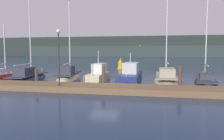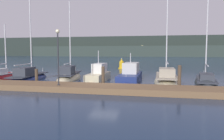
{
  "view_description": "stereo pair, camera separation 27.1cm",
  "coord_description": "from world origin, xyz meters",
  "px_view_note": "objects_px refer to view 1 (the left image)",
  "views": [
    {
      "loc": [
        4.27,
        -18.38,
        3.07
      ],
      "look_at": [
        0.0,
        3.39,
        1.2
      ],
      "focal_mm": 35.0,
      "sensor_mm": 36.0,
      "label": 1
    },
    {
      "loc": [
        4.54,
        -18.33,
        3.07
      ],
      "look_at": [
        0.0,
        3.39,
        1.2
      ],
      "focal_mm": 35.0,
      "sensor_mm": 36.0,
      "label": 2
    }
  ],
  "objects_px": {
    "sailboat_berth_2": "(28,79)",
    "dock_lamppost": "(59,48)",
    "motorboat_berth_5": "(130,78)",
    "sailboat_berth_1": "(3,78)",
    "motorboat_berth_4": "(98,78)",
    "sailboat_berth_6": "(166,81)",
    "sailboat_berth_7": "(205,82)",
    "sailboat_berth_3": "(69,78)",
    "channel_buoy": "(120,65)"
  },
  "relations": [
    {
      "from": "sailboat_berth_2",
      "to": "dock_lamppost",
      "type": "relative_size",
      "value": 2.48
    },
    {
      "from": "sailboat_berth_2",
      "to": "motorboat_berth_5",
      "type": "distance_m",
      "value": 11.05
    },
    {
      "from": "sailboat_berth_1",
      "to": "motorboat_berth_4",
      "type": "bearing_deg",
      "value": 4.16
    },
    {
      "from": "motorboat_berth_4",
      "to": "sailboat_berth_6",
      "type": "distance_m",
      "value": 6.97
    },
    {
      "from": "motorboat_berth_5",
      "to": "sailboat_berth_6",
      "type": "relative_size",
      "value": 0.55
    },
    {
      "from": "motorboat_berth_4",
      "to": "sailboat_berth_7",
      "type": "xyz_separation_m",
      "value": [
        10.64,
        0.1,
        -0.2
      ]
    },
    {
      "from": "sailboat_berth_2",
      "to": "motorboat_berth_5",
      "type": "xyz_separation_m",
      "value": [
        10.91,
        1.78,
        0.14
      ]
    },
    {
      "from": "motorboat_berth_4",
      "to": "dock_lamppost",
      "type": "xyz_separation_m",
      "value": [
        -1.46,
        -6.39,
        3.02
      ]
    },
    {
      "from": "sailboat_berth_2",
      "to": "motorboat_berth_4",
      "type": "height_order",
      "value": "sailboat_berth_2"
    },
    {
      "from": "sailboat_berth_1",
      "to": "motorboat_berth_5",
      "type": "bearing_deg",
      "value": 7.21
    },
    {
      "from": "sailboat_berth_3",
      "to": "motorboat_berth_4",
      "type": "distance_m",
      "value": 3.8
    },
    {
      "from": "sailboat_berth_1",
      "to": "sailboat_berth_7",
      "type": "height_order",
      "value": "sailboat_berth_7"
    },
    {
      "from": "sailboat_berth_1",
      "to": "channel_buoy",
      "type": "height_order",
      "value": "sailboat_berth_1"
    },
    {
      "from": "motorboat_berth_4",
      "to": "dock_lamppost",
      "type": "bearing_deg",
      "value": -102.85
    },
    {
      "from": "sailboat_berth_7",
      "to": "sailboat_berth_1",
      "type": "bearing_deg",
      "value": -177.64
    },
    {
      "from": "motorboat_berth_5",
      "to": "channel_buoy",
      "type": "xyz_separation_m",
      "value": [
        -3.58,
        16.04,
        0.41
      ]
    },
    {
      "from": "motorboat_berth_5",
      "to": "sailboat_berth_6",
      "type": "bearing_deg",
      "value": -12.69
    },
    {
      "from": "sailboat_berth_2",
      "to": "sailboat_berth_7",
      "type": "height_order",
      "value": "sailboat_berth_7"
    },
    {
      "from": "channel_buoy",
      "to": "sailboat_berth_3",
      "type": "bearing_deg",
      "value": -101.77
    },
    {
      "from": "motorboat_berth_4",
      "to": "sailboat_berth_7",
      "type": "relative_size",
      "value": 0.41
    },
    {
      "from": "motorboat_berth_4",
      "to": "dock_lamppost",
      "type": "height_order",
      "value": "dock_lamppost"
    },
    {
      "from": "motorboat_berth_4",
      "to": "sailboat_berth_1",
      "type": "bearing_deg",
      "value": -175.84
    },
    {
      "from": "sailboat_berth_6",
      "to": "channel_buoy",
      "type": "xyz_separation_m",
      "value": [
        -7.29,
        16.88,
        0.54
      ]
    },
    {
      "from": "motorboat_berth_4",
      "to": "channel_buoy",
      "type": "xyz_separation_m",
      "value": [
        -0.32,
        17.03,
        0.41
      ]
    },
    {
      "from": "sailboat_berth_1",
      "to": "sailboat_berth_7",
      "type": "xyz_separation_m",
      "value": [
        21.39,
        0.88,
        -0.0
      ]
    },
    {
      "from": "sailboat_berth_6",
      "to": "channel_buoy",
      "type": "relative_size",
      "value": 6.74
    },
    {
      "from": "motorboat_berth_4",
      "to": "sailboat_berth_2",
      "type": "bearing_deg",
      "value": -174.13
    },
    {
      "from": "sailboat_berth_3",
      "to": "sailboat_berth_2",
      "type": "bearing_deg",
      "value": -156.55
    },
    {
      "from": "sailboat_berth_3",
      "to": "sailboat_berth_6",
      "type": "height_order",
      "value": "sailboat_berth_6"
    },
    {
      "from": "sailboat_berth_1",
      "to": "sailboat_berth_6",
      "type": "height_order",
      "value": "sailboat_berth_6"
    },
    {
      "from": "sailboat_berth_1",
      "to": "sailboat_berth_7",
      "type": "relative_size",
      "value": 0.54
    },
    {
      "from": "sailboat_berth_2",
      "to": "sailboat_berth_1",
      "type": "bearing_deg",
      "value": 179.92
    },
    {
      "from": "motorboat_berth_4",
      "to": "channel_buoy",
      "type": "relative_size",
      "value": 2.77
    },
    {
      "from": "motorboat_berth_5",
      "to": "sailboat_berth_6",
      "type": "distance_m",
      "value": 3.8
    },
    {
      "from": "sailboat_berth_2",
      "to": "motorboat_berth_5",
      "type": "bearing_deg",
      "value": 9.25
    },
    {
      "from": "motorboat_berth_4",
      "to": "motorboat_berth_5",
      "type": "distance_m",
      "value": 3.41
    },
    {
      "from": "sailboat_berth_6",
      "to": "sailboat_berth_7",
      "type": "xyz_separation_m",
      "value": [
        3.68,
        -0.06,
        -0.06
      ]
    },
    {
      "from": "sailboat_berth_7",
      "to": "channel_buoy",
      "type": "xyz_separation_m",
      "value": [
        -10.96,
        16.94,
        0.61
      ]
    },
    {
      "from": "sailboat_berth_2",
      "to": "motorboat_berth_5",
      "type": "relative_size",
      "value": 1.52
    },
    {
      "from": "motorboat_berth_4",
      "to": "sailboat_berth_7",
      "type": "bearing_deg",
      "value": 0.53
    },
    {
      "from": "channel_buoy",
      "to": "sailboat_berth_6",
      "type": "bearing_deg",
      "value": -66.65
    },
    {
      "from": "sailboat_berth_2",
      "to": "sailboat_berth_7",
      "type": "xyz_separation_m",
      "value": [
        18.29,
        0.88,
        -0.06
      ]
    },
    {
      "from": "motorboat_berth_5",
      "to": "dock_lamppost",
      "type": "xyz_separation_m",
      "value": [
        -4.72,
        -7.38,
        3.03
      ]
    },
    {
      "from": "sailboat_berth_3",
      "to": "channel_buoy",
      "type": "height_order",
      "value": "sailboat_berth_3"
    },
    {
      "from": "sailboat_berth_1",
      "to": "channel_buoy",
      "type": "bearing_deg",
      "value": 59.66
    },
    {
      "from": "sailboat_berth_2",
      "to": "sailboat_berth_3",
      "type": "height_order",
      "value": "sailboat_berth_2"
    },
    {
      "from": "motorboat_berth_4",
      "to": "channel_buoy",
      "type": "bearing_deg",
      "value": 91.08
    },
    {
      "from": "sailboat_berth_3",
      "to": "motorboat_berth_4",
      "type": "height_order",
      "value": "sailboat_berth_3"
    },
    {
      "from": "sailboat_berth_1",
      "to": "sailboat_berth_2",
      "type": "distance_m",
      "value": 3.1
    },
    {
      "from": "sailboat_berth_1",
      "to": "sailboat_berth_6",
      "type": "xyz_separation_m",
      "value": [
        17.71,
        0.94,
        0.06
      ]
    }
  ]
}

